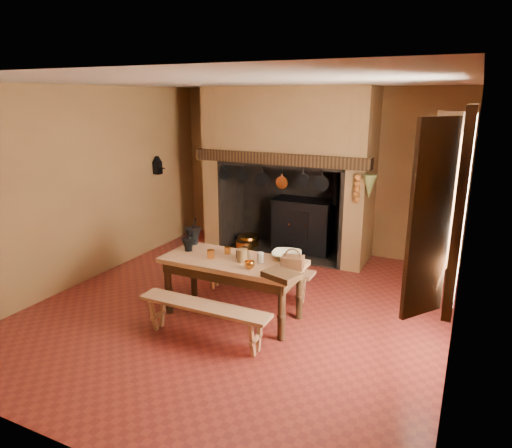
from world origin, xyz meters
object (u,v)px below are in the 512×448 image
Objects in this scene: bench_front at (204,314)px; wicker_basket at (293,262)px; coffee_grinder at (242,253)px; iron_range at (304,225)px; work_table at (233,268)px; mixing_bowl at (287,255)px.

wicker_basket is at bearing 43.20° from bench_front.
wicker_basket is (0.67, -0.04, 0.01)m from coffee_grinder.
iron_range is 0.93× the size of work_table.
iron_range is 2.49m from mixing_bowl.
mixing_bowl is at bearing 113.86° from wicker_basket.
coffee_grinder is (0.15, -2.60, 0.32)m from iron_range.
work_table is at bearing 90.00° from bench_front.
iron_range is 9.63× the size of coffee_grinder.
bench_front is 0.90m from coffee_grinder.
iron_range is at bearing 96.56° from wicker_basket.
iron_range reaches higher than mixing_bowl.
iron_range is 2.63m from coffee_grinder.
wicker_basket is (0.18, -0.26, 0.03)m from mixing_bowl.
coffee_grinder is at bearing 165.85° from wicker_basket.
work_table is (0.06, -2.68, 0.14)m from iron_range.
coffee_grinder is at bearing 41.25° from work_table.
coffee_grinder reaches higher than bench_front.
coffee_grinder reaches higher than mixing_bowl.
wicker_basket is (0.82, -2.65, 0.34)m from iron_range.
wicker_basket is (0.76, 0.71, 0.49)m from bench_front.
wicker_basket is (0.76, 0.04, 0.20)m from work_table.
iron_range is at bearing 104.95° from mixing_bowl.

